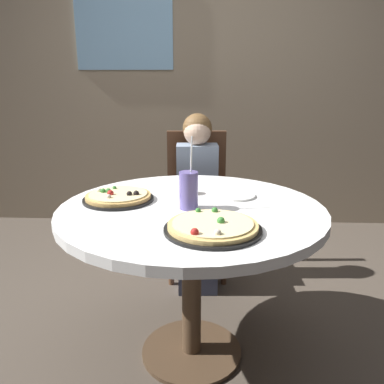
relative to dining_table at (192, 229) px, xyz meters
name	(u,v)px	position (x,y,z in m)	size (l,w,h in m)	color
ground_plane	(192,352)	(0.00, 0.00, -0.65)	(8.00, 8.00, 0.00)	#4C4238
wall_with_window	(201,59)	(0.00, 1.92, 0.81)	(5.20, 0.14, 2.90)	gray
dining_table	(192,229)	(0.00, 0.00, 0.00)	(1.15, 1.15, 0.75)	white
chair_wooden	(197,195)	(-0.01, 0.92, -0.12)	(0.42, 0.42, 0.95)	brown
diner_child	(197,210)	(0.00, 0.74, -0.16)	(0.27, 0.42, 1.08)	#3F4766
pizza_veggie	(213,227)	(0.09, -0.28, 0.12)	(0.36, 0.36, 0.05)	black
pizza_cheese	(118,197)	(-0.34, 0.07, 0.12)	(0.32, 0.32, 0.05)	black
soda_cup	(189,190)	(-0.01, -0.03, 0.19)	(0.08, 0.08, 0.31)	#6659A5
sauce_bowl	(190,190)	(-0.02, 0.20, 0.12)	(0.07, 0.07, 0.04)	brown
plate_small	(236,195)	(0.20, 0.16, 0.11)	(0.18, 0.18, 0.01)	white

